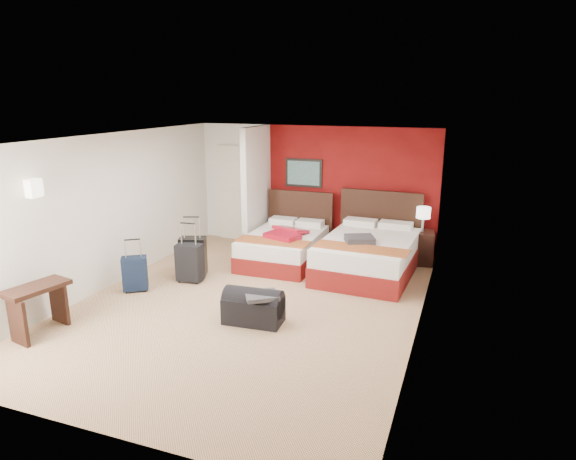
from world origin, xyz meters
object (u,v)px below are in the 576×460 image
at_px(suitcase_navy, 135,275).
at_px(suitcase_charcoal, 190,264).
at_px(bed_left, 284,248).
at_px(red_suitcase_open, 287,233).
at_px(table_lamp, 423,219).
at_px(duffel_bag, 253,309).
at_px(suitcase_black, 193,258).
at_px(desk, 39,309).
at_px(nightstand, 421,248).
at_px(bed_right, 368,256).

bearing_deg(suitcase_navy, suitcase_charcoal, 13.87).
height_order(bed_left, red_suitcase_open, red_suitcase_open).
height_order(table_lamp, duffel_bag, table_lamp).
xyz_separation_m(suitcase_black, duffel_bag, (1.75, -1.34, -0.13)).
bearing_deg(desk, bed_left, 74.48).
distance_m(red_suitcase_open, suitcase_navy, 2.80).
height_order(bed_left, suitcase_charcoal, suitcase_charcoal).
relative_size(nightstand, suitcase_charcoal, 0.99).
distance_m(red_suitcase_open, nightstand, 2.55).
xyz_separation_m(red_suitcase_open, nightstand, (2.35, 0.93, -0.30)).
distance_m(suitcase_black, suitcase_navy, 1.07).
height_order(red_suitcase_open, suitcase_navy, red_suitcase_open).
distance_m(bed_left, table_lamp, 2.65).
relative_size(bed_right, suitcase_navy, 4.01).
distance_m(nightstand, table_lamp, 0.54).
bearing_deg(bed_right, suitcase_navy, -145.14).
bearing_deg(suitcase_navy, table_lamp, 1.68).
bearing_deg(red_suitcase_open, suitcase_navy, -114.18).
bearing_deg(desk, bed_right, 58.06).
relative_size(bed_right, suitcase_charcoal, 3.46).
height_order(bed_right, nightstand, bed_right).
height_order(table_lamp, desk, table_lamp).
height_order(suitcase_charcoal, suitcase_navy, suitcase_charcoal).
relative_size(bed_left, suitcase_black, 2.77).
xyz_separation_m(red_suitcase_open, desk, (-2.10, -3.77, -0.27)).
bearing_deg(desk, suitcase_navy, 93.17).
xyz_separation_m(nightstand, table_lamp, (0.00, 0.00, 0.54)).
relative_size(suitcase_black, suitcase_navy, 1.24).
relative_size(nightstand, suitcase_black, 0.93).
distance_m(suitcase_navy, duffel_bag, 2.31).
relative_size(table_lamp, suitcase_black, 0.69).
distance_m(bed_right, red_suitcase_open, 1.55).
xyz_separation_m(bed_left, desk, (-2.00, -3.87, 0.06)).
xyz_separation_m(red_suitcase_open, table_lamp, (2.35, 0.93, 0.25)).
xyz_separation_m(red_suitcase_open, suitcase_black, (-1.32, -1.15, -0.27)).
bearing_deg(suitcase_black, red_suitcase_open, 21.65).
distance_m(bed_right, nightstand, 1.23).
distance_m(bed_right, table_lamp, 1.34).
xyz_separation_m(nightstand, suitcase_black, (-3.67, -2.08, 0.02)).
distance_m(red_suitcase_open, suitcase_black, 1.77).
xyz_separation_m(suitcase_black, suitcase_navy, (-0.53, -0.93, -0.06)).
relative_size(bed_left, desk, 2.30).
bearing_deg(bed_right, duffel_bag, -110.65).
bearing_deg(table_lamp, suitcase_black, -150.40).
relative_size(nightstand, desk, 0.77).
height_order(bed_left, desk, desk).
distance_m(duffel_bag, desk, 2.84).
distance_m(bed_left, suitcase_navy, 2.79).
height_order(suitcase_charcoal, duffel_bag, suitcase_charcoal).
bearing_deg(nightstand, red_suitcase_open, -165.17).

